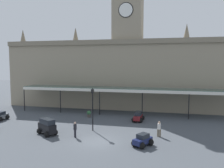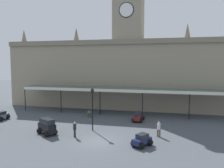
# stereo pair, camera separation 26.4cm
# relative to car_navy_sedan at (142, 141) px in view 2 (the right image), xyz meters

# --- Properties ---
(ground_plane) EXTENTS (140.00, 140.00, 0.00)m
(ground_plane) POSITION_rel_car_navy_sedan_xyz_m (-4.51, 0.25, -0.50)
(ground_plane) COLOR #444950
(station_building) EXTENTS (43.06, 6.23, 20.29)m
(station_building) POSITION_rel_car_navy_sedan_xyz_m (-4.51, 18.61, 6.06)
(station_building) COLOR gray
(station_building) RESTS_ON ground
(entrance_canopy) EXTENTS (32.61, 3.26, 4.06)m
(entrance_canopy) POSITION_rel_car_navy_sedan_xyz_m (-4.51, 13.28, 3.41)
(entrance_canopy) COLOR #38564C
(entrance_canopy) RESTS_ON ground
(car_navy_sedan) EXTENTS (2.10, 2.25, 1.19)m
(car_navy_sedan) POSITION_rel_car_navy_sedan_xyz_m (0.00, 0.00, 0.00)
(car_navy_sedan) COLOR #19214C
(car_navy_sedan) RESTS_ON ground
(car_grey_sedan) EXTENTS (1.60, 2.10, 1.19)m
(car_grey_sedan) POSITION_rel_car_navy_sedan_xyz_m (-20.12, 5.59, 0.00)
(car_grey_sedan) COLOR slate
(car_grey_sedan) RESTS_ON ground
(car_maroon_estate) EXTENTS (1.65, 2.31, 1.27)m
(car_maroon_estate) POSITION_rel_car_navy_sedan_xyz_m (-1.54, 9.32, 0.06)
(car_maroon_estate) COLOR maroon
(car_maroon_estate) RESTS_ON ground
(car_black_van) EXTENTS (2.59, 2.35, 1.77)m
(car_black_van) POSITION_rel_car_navy_sedan_xyz_m (-10.64, 1.16, 0.30)
(car_black_van) COLOR black
(car_black_van) RESTS_ON ground
(pedestrian_near_entrance) EXTENTS (0.34, 0.34, 1.67)m
(pedestrian_near_entrance) POSITION_rel_car_navy_sedan_xyz_m (-7.25, 0.95, 0.41)
(pedestrian_near_entrance) COLOR black
(pedestrian_near_entrance) RESTS_ON ground
(pedestrian_crossing_forecourt) EXTENTS (0.39, 0.34, 1.67)m
(pedestrian_crossing_forecourt) POSITION_rel_car_navy_sedan_xyz_m (1.44, 3.21, 0.41)
(pedestrian_crossing_forecourt) COLOR brown
(pedestrian_crossing_forecourt) RESTS_ON ground
(victorian_lamppost) EXTENTS (0.30, 0.30, 5.03)m
(victorian_lamppost) POSITION_rel_car_navy_sedan_xyz_m (-6.19, 3.73, 2.61)
(victorian_lamppost) COLOR black
(victorian_lamppost) RESTS_ON ground
(planter_near_kerb) EXTENTS (0.60, 0.60, 0.96)m
(planter_near_kerb) POSITION_rel_car_navy_sedan_xyz_m (-8.83, 10.04, -0.01)
(planter_near_kerb) COLOR #47423D
(planter_near_kerb) RESTS_ON ground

